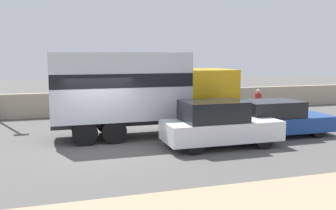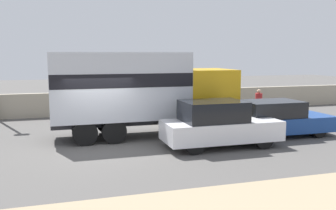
{
  "view_description": "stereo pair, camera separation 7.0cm",
  "coord_description": "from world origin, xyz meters",
  "px_view_note": "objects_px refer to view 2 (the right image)",
  "views": [
    {
      "loc": [
        -1.61,
        -13.03,
        3.35
      ],
      "look_at": [
        2.58,
        0.5,
        1.43
      ],
      "focal_mm": 40.0,
      "sensor_mm": 36.0,
      "label": 1
    },
    {
      "loc": [
        -1.54,
        -13.05,
        3.35
      ],
      "look_at": [
        2.58,
        0.5,
        1.43
      ],
      "focal_mm": 40.0,
      "sensor_mm": 36.0,
      "label": 2
    }
  ],
  "objects_px": {
    "car_hatchback": "(219,124)",
    "box_truck": "(139,89)",
    "car_sedan_second": "(276,119)",
    "pedestrian": "(259,104)"
  },
  "relations": [
    {
      "from": "box_truck",
      "to": "pedestrian",
      "type": "xyz_separation_m",
      "value": [
        6.58,
        1.8,
        -1.11
      ]
    },
    {
      "from": "car_hatchback",
      "to": "box_truck",
      "type": "bearing_deg",
      "value": 132.16
    },
    {
      "from": "car_hatchback",
      "to": "pedestrian",
      "type": "xyz_separation_m",
      "value": [
        4.23,
        4.4,
        0.01
      ]
    },
    {
      "from": "car_sedan_second",
      "to": "car_hatchback",
      "type": "bearing_deg",
      "value": -162.5
    },
    {
      "from": "box_truck",
      "to": "car_sedan_second",
      "type": "distance_m",
      "value": 5.75
    },
    {
      "from": "box_truck",
      "to": "car_sedan_second",
      "type": "bearing_deg",
      "value": -17.1
    },
    {
      "from": "car_hatchback",
      "to": "pedestrian",
      "type": "height_order",
      "value": "car_hatchback"
    },
    {
      "from": "car_hatchback",
      "to": "car_sedan_second",
      "type": "height_order",
      "value": "car_hatchback"
    },
    {
      "from": "car_sedan_second",
      "to": "pedestrian",
      "type": "relative_size",
      "value": 2.81
    },
    {
      "from": "box_truck",
      "to": "car_hatchback",
      "type": "bearing_deg",
      "value": -47.84
    }
  ]
}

